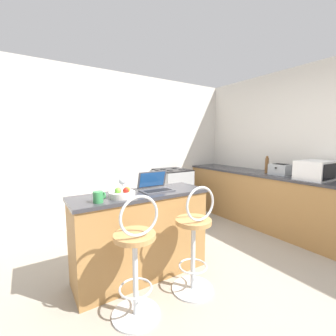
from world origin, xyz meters
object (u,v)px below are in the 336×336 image
Objects in this scene: pepper_mill at (267,165)px; stove_range at (172,193)px; bar_stool_near at (136,260)px; wine_glass_short at (122,181)px; mug_green at (98,197)px; fruit_bowl at (122,194)px; toaster at (280,169)px; laptop at (155,186)px; microwave at (316,170)px; bar_stool_far at (194,242)px.

stove_range is at bearing 132.50° from pepper_mill.
wine_glass_short is at bearing 76.83° from bar_stool_near.
fruit_bowl is at bearing 13.02° from mug_green.
bar_stool_near is 2.77m from toaster.
laptop is 2.22m from toaster.
bar_stool_near is 0.63m from fruit_bowl.
toaster is (2.21, -0.11, 0.03)m from laptop.
wine_glass_short is (-1.47, -1.25, 0.57)m from stove_range.
wine_glass_short is at bearing -139.68° from stove_range.
stove_range is (1.14, 1.36, -0.50)m from laptop.
mug_green reaches higher than stove_range.
microwave is at bearing -11.28° from fruit_bowl.
bar_stool_far is 0.95m from wine_glass_short.
microwave is 2.32m from stove_range.
fruit_bowl is at bearing 140.56° from bar_stool_far.
laptop is at bearing -18.09° from wine_glass_short.
pepper_mill is 1.13× the size of fruit_bowl.
microwave reaches higher than fruit_bowl.
stove_range is 2.02m from wine_glass_short.
bar_stool_near is 1.14× the size of stove_range.
toaster is at bearing -2.76° from laptop.
bar_stool_far is at bearing 177.72° from microwave.
fruit_bowl is 2.38× the size of mug_green.
bar_stool_near is at bearing -103.17° from wine_glass_short.
fruit_bowl is (-2.63, 0.01, -0.05)m from toaster.
pepper_mill reaches higher than bar_stool_far.
fruit_bowl is at bearing -174.57° from pepper_mill.
toaster is at bearing 9.06° from bar_stool_near.
microwave is 0.52m from toaster.
stove_range is 2.19m from fruit_bowl.
bar_stool_far is 6.60× the size of wine_glass_short.
toaster is at bearing -4.83° from wine_glass_short.
stove_range is 5.77× the size of wine_glass_short.
pepper_mill is 2.68m from fruit_bowl.
pepper_mill is (1.10, -1.20, 0.59)m from stove_range.
microwave is 2.67m from fruit_bowl.
bar_stool_far is at bearing -26.35° from mug_green.
bar_stool_far is 9.92× the size of mug_green.
bar_stool_near is at bearing 178.23° from microwave.
bar_stool_far is at bearing -39.44° from fruit_bowl.
wine_glass_short is at bearing 161.91° from laptop.
pepper_mill reaches higher than microwave.
bar_stool_near is at bearing 180.00° from bar_stool_far.
toaster is at bearing 0.92° from mug_green.
laptop reaches higher than toaster.
bar_stool_near is 0.60m from bar_stool_far.
bar_stool_far is at bearing -161.97° from pepper_mill.
laptop is at bearing 13.19° from fruit_bowl.
bar_stool_far is at bearing -118.36° from stove_range.
microwave is at bearing -15.70° from laptop.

